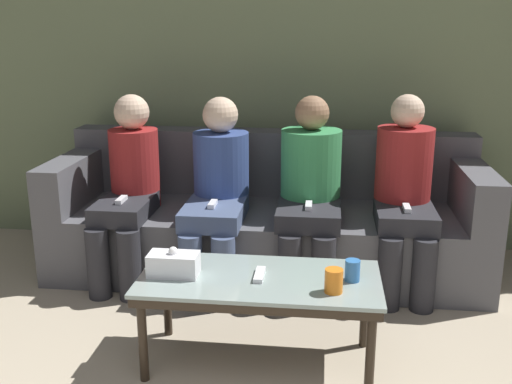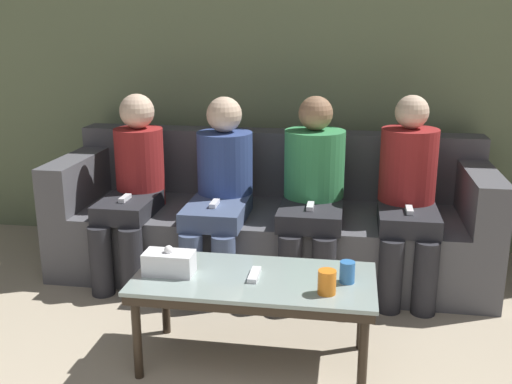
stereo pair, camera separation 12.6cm
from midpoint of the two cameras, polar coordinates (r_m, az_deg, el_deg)
name	(u,v)px [view 1 (the left image)]	position (r m, az deg, el deg)	size (l,w,h in m)	color
wall_back	(275,53)	(4.06, 0.96, 13.06)	(12.00, 0.06, 2.60)	#707F5B
couch	(267,221)	(3.75, 0.10, -2.76)	(2.59, 0.87, 0.82)	#515156
coffee_table	(260,286)	(2.67, -1.03, -8.95)	(1.06, 0.50, 0.42)	#8C9E99
cup_near_left	(352,270)	(2.62, 7.81, -7.43)	(0.07, 0.07, 0.09)	#3372BF
cup_near_right	(334,281)	(2.50, 5.98, -8.42)	(0.08, 0.08, 0.10)	orange
tissue_box	(174,264)	(2.68, -9.20, -6.79)	(0.22, 0.12, 0.13)	white
game_remote	(260,275)	(2.65, -1.03, -7.89)	(0.04, 0.15, 0.02)	white
seated_person_left_end	(129,184)	(3.63, -12.95, 0.70)	(0.31, 0.66, 1.09)	#28282D
seated_person_mid_left	(218,187)	(3.49, -4.68, 0.47)	(0.33, 0.71, 1.08)	#47567A
seated_person_mid_right	(310,187)	(3.45, 4.12, 0.49)	(0.35, 0.67, 1.10)	#28282D
seated_person_right_end	(404,189)	(3.47, 12.95, 0.23)	(0.32, 0.63, 1.11)	#28282D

